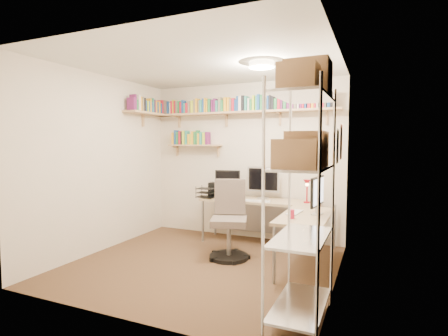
% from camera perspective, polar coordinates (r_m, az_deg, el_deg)
% --- Properties ---
extents(ground, '(3.20, 3.20, 0.00)m').
position_cam_1_polar(ground, '(4.59, -3.57, -15.46)').
color(ground, '#482F1E').
rests_on(ground, ground).
extents(room_shell, '(3.24, 3.04, 2.52)m').
position_cam_1_polar(room_shell, '(4.32, -3.59, 4.27)').
color(room_shell, beige).
rests_on(room_shell, ground).
extents(wall_shelves, '(3.12, 1.09, 0.80)m').
position_cam_1_polar(wall_shelves, '(5.69, -1.36, 9.07)').
color(wall_shelves, tan).
rests_on(wall_shelves, ground).
extents(corner_desk, '(2.08, 1.72, 1.17)m').
position_cam_1_polar(corner_desk, '(5.11, 6.16, -5.69)').
color(corner_desk, tan).
rests_on(corner_desk, ground).
extents(office_chair, '(0.58, 0.59, 1.04)m').
position_cam_1_polar(office_chair, '(4.74, 0.87, -9.29)').
color(office_chair, black).
rests_on(office_chair, ground).
extents(wire_rack, '(0.43, 0.88, 2.24)m').
position_cam_1_polar(wire_rack, '(2.99, 12.86, 5.04)').
color(wire_rack, silver).
rests_on(wire_rack, ground).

